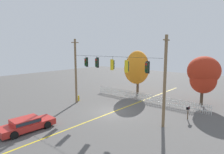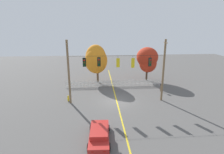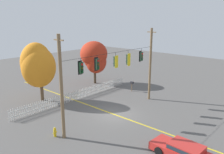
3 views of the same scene
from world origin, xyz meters
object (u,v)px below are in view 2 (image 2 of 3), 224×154
(traffic_signal_northbound_secondary, at_px, (118,63))
(traffic_signal_southbound_primary, at_px, (133,63))
(roadside_mailbox, at_px, (161,85))
(parked_car, at_px, (99,134))
(traffic_signal_westbound_side, at_px, (84,62))
(autumn_maple_near_fence, at_px, (96,59))
(autumn_maple_mid, at_px, (147,60))
(traffic_signal_northbound_primary, at_px, (99,62))
(traffic_signal_eastbound_side, at_px, (150,62))
(fire_hydrant, at_px, (68,98))

(traffic_signal_northbound_secondary, distance_m, traffic_signal_southbound_primary, 1.92)
(roadside_mailbox, bearing_deg, parked_car, -129.20)
(traffic_signal_westbound_side, distance_m, traffic_signal_southbound_primary, 6.18)
(autumn_maple_near_fence, distance_m, autumn_maple_mid, 9.47)
(traffic_signal_northbound_primary, distance_m, autumn_maple_mid, 13.35)
(traffic_signal_eastbound_side, bearing_deg, traffic_signal_northbound_secondary, -179.75)
(traffic_signal_westbound_side, height_order, traffic_signal_eastbound_side, same)
(traffic_signal_westbound_side, xyz_separation_m, roadside_mailbox, (11.35, 3.34, -4.35))
(traffic_signal_westbound_side, relative_size, autumn_maple_mid, 0.22)
(autumn_maple_near_fence, distance_m, fire_hydrant, 9.98)
(traffic_signal_northbound_primary, distance_m, roadside_mailbox, 10.99)
(traffic_signal_westbound_side, distance_m, roadside_mailbox, 12.61)
(autumn_maple_near_fence, xyz_separation_m, fire_hydrant, (-3.80, -8.40, -3.80))
(traffic_signal_eastbound_side, height_order, autumn_maple_mid, traffic_signal_eastbound_side)
(traffic_signal_northbound_primary, distance_m, autumn_maple_near_fence, 9.17)
(traffic_signal_northbound_primary, xyz_separation_m, traffic_signal_eastbound_side, (6.63, -0.00, -0.13))
(traffic_signal_westbound_side, bearing_deg, traffic_signal_northbound_primary, 0.01)
(autumn_maple_near_fence, relative_size, autumn_maple_mid, 1.10)
(roadside_mailbox, bearing_deg, autumn_maple_mid, 94.58)
(traffic_signal_southbound_primary, xyz_separation_m, roadside_mailbox, (5.18, 3.36, -4.22))
(traffic_signal_southbound_primary, bearing_deg, traffic_signal_northbound_primary, 179.74)
(traffic_signal_eastbound_side, height_order, roadside_mailbox, traffic_signal_eastbound_side)
(traffic_signal_southbound_primary, distance_m, autumn_maple_mid, 10.90)
(traffic_signal_southbound_primary, bearing_deg, traffic_signal_westbound_side, 179.82)
(traffic_signal_westbound_side, bearing_deg, autumn_maple_mid, 41.87)
(traffic_signal_westbound_side, height_order, parked_car, traffic_signal_westbound_side)
(traffic_signal_northbound_secondary, relative_size, autumn_maple_mid, 0.24)
(parked_car, relative_size, fire_hydrant, 5.85)
(autumn_maple_near_fence, bearing_deg, autumn_maple_mid, 3.91)
(autumn_maple_mid, bearing_deg, parked_car, -116.67)
(traffic_signal_northbound_secondary, distance_m, fire_hydrant, 8.34)
(traffic_signal_northbound_secondary, relative_size, autumn_maple_near_fence, 0.22)
(traffic_signal_northbound_primary, distance_m, traffic_signal_eastbound_side, 6.63)
(autumn_maple_near_fence, xyz_separation_m, parked_car, (0.28, -17.60, -3.59))
(traffic_signal_northbound_primary, xyz_separation_m, roadside_mailbox, (9.51, 3.34, -4.38))
(parked_car, bearing_deg, autumn_maple_mid, 63.33)
(traffic_signal_northbound_secondary, bearing_deg, traffic_signal_southbound_primary, -0.02)
(traffic_signal_northbound_primary, xyz_separation_m, traffic_signal_southbound_primary, (4.34, -0.02, -0.16))
(traffic_signal_westbound_side, distance_m, autumn_maple_mid, 14.65)
(traffic_signal_northbound_secondary, bearing_deg, parked_car, -106.88)
(traffic_signal_southbound_primary, xyz_separation_m, autumn_maple_near_fence, (-4.78, 9.09, -1.12))
(autumn_maple_mid, bearing_deg, traffic_signal_eastbound_side, -103.71)
(traffic_signal_eastbound_side, relative_size, autumn_maple_near_fence, 0.22)
(autumn_maple_mid, distance_m, fire_hydrant, 16.42)
(traffic_signal_westbound_side, height_order, traffic_signal_northbound_primary, same)
(traffic_signal_southbound_primary, height_order, traffic_signal_eastbound_side, same)
(autumn_maple_near_fence, xyz_separation_m, autumn_maple_mid, (9.45, 0.65, -0.32))
(traffic_signal_northbound_secondary, height_order, fire_hydrant, traffic_signal_northbound_secondary)
(traffic_signal_westbound_side, relative_size, traffic_signal_eastbound_side, 0.93)
(autumn_maple_near_fence, height_order, autumn_maple_mid, autumn_maple_near_fence)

